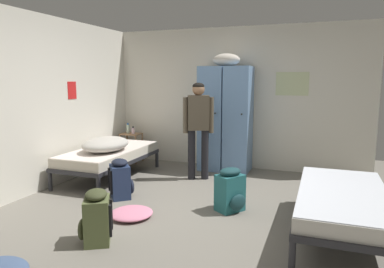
{
  "coord_description": "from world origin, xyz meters",
  "views": [
    {
      "loc": [
        1.52,
        -3.83,
        1.63
      ],
      "look_at": [
        0.0,
        0.25,
        0.95
      ],
      "focal_mm": 33.0,
      "sensor_mm": 36.0,
      "label": 1
    }
  ],
  "objects": [
    {
      "name": "ground_plane",
      "position": [
        0.0,
        0.0,
        0.0
      ],
      "size": [
        8.02,
        8.02,
        0.0
      ],
      "primitive_type": "plane",
      "color": "slate"
    },
    {
      "name": "room_backdrop",
      "position": [
        -1.2,
        1.23,
        1.28
      ],
      "size": [
        4.74,
        5.07,
        2.56
      ],
      "color": "silver",
      "rests_on": "ground_plane"
    },
    {
      "name": "locker_bank",
      "position": [
        -0.1,
        2.23,
        0.97
      ],
      "size": [
        0.9,
        0.55,
        2.07
      ],
      "color": "#6B93C6",
      "rests_on": "ground_plane"
    },
    {
      "name": "shelf_unit",
      "position": [
        -2.01,
        2.2,
        0.35
      ],
      "size": [
        0.38,
        0.3,
        0.57
      ],
      "color": "#99704C",
      "rests_on": "ground_plane"
    },
    {
      "name": "bed_left_rear",
      "position": [
        -1.76,
        1.05,
        0.38
      ],
      "size": [
        0.9,
        1.9,
        0.49
      ],
      "color": "#28282D",
      "rests_on": "ground_plane"
    },
    {
      "name": "bed_right",
      "position": [
        1.76,
        0.0,
        0.38
      ],
      "size": [
        0.9,
        1.9,
        0.49
      ],
      "color": "#28282D",
      "rests_on": "ground_plane"
    },
    {
      "name": "bedding_heap",
      "position": [
        -1.7,
        0.87,
        0.6
      ],
      "size": [
        0.65,
        0.88,
        0.23
      ],
      "color": "#B7B2A8",
      "rests_on": "bed_left_rear"
    },
    {
      "name": "person_traveler",
      "position": [
        -0.35,
        1.49,
        0.95
      ],
      "size": [
        0.46,
        0.32,
        1.57
      ],
      "color": "black",
      "rests_on": "ground_plane"
    },
    {
      "name": "water_bottle",
      "position": [
        -2.09,
        2.22,
        0.66
      ],
      "size": [
        0.06,
        0.06,
        0.2
      ],
      "color": "silver",
      "rests_on": "shelf_unit"
    },
    {
      "name": "lotion_bottle",
      "position": [
        -1.94,
        2.16,
        0.63
      ],
      "size": [
        0.06,
        0.06,
        0.15
      ],
      "color": "beige",
      "rests_on": "shelf_unit"
    },
    {
      "name": "backpack_olive",
      "position": [
        -0.55,
        -1.03,
        0.26
      ],
      "size": [
        0.41,
        0.4,
        0.55
      ],
      "color": "#566038",
      "rests_on": "ground_plane"
    },
    {
      "name": "backpack_navy",
      "position": [
        -1.05,
        0.24,
        0.26
      ],
      "size": [
        0.42,
        0.41,
        0.55
      ],
      "color": "navy",
      "rests_on": "ground_plane"
    },
    {
      "name": "backpack_teal",
      "position": [
        0.5,
        0.28,
        0.26
      ],
      "size": [
        0.41,
        0.41,
        0.55
      ],
      "color": "#23666B",
      "rests_on": "ground_plane"
    },
    {
      "name": "clothes_pile_pink",
      "position": [
        -0.56,
        -0.32,
        0.04
      ],
      "size": [
        0.51,
        0.52,
        0.09
      ],
      "color": "pink",
      "rests_on": "ground_plane"
    }
  ]
}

